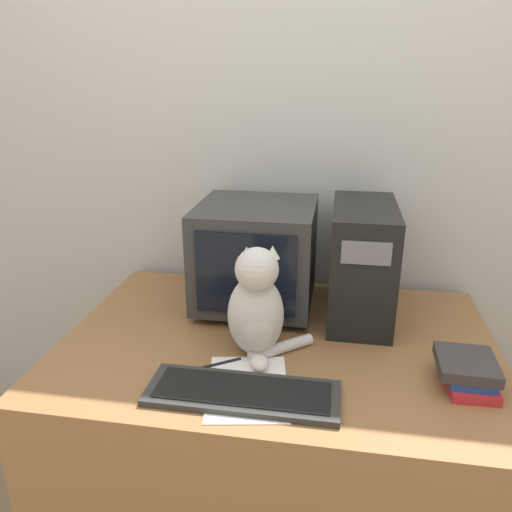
% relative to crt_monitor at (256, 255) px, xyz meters
% --- Properties ---
extents(wall_back, '(7.00, 0.05, 2.50)m').
position_rel_crt_monitor_xyz_m(wall_back, '(0.11, 0.29, 0.32)').
color(wall_back, silver).
rests_on(wall_back, ground_plane).
extents(desk, '(1.33, 0.92, 0.74)m').
position_rel_crt_monitor_xyz_m(desk, '(0.11, -0.23, -0.56)').
color(desk, olive).
rests_on(desk, ground_plane).
extents(crt_monitor, '(0.39, 0.40, 0.37)m').
position_rel_crt_monitor_xyz_m(crt_monitor, '(0.00, 0.00, 0.00)').
color(crt_monitor, '#333333').
rests_on(crt_monitor, desk).
extents(computer_tower, '(0.20, 0.42, 0.38)m').
position_rel_crt_monitor_xyz_m(computer_tower, '(0.36, -0.01, 0.00)').
color(computer_tower, black).
rests_on(computer_tower, desk).
extents(keyboard, '(0.50, 0.17, 0.02)m').
position_rel_crt_monitor_xyz_m(keyboard, '(0.06, -0.54, -0.18)').
color(keyboard, '#2D2D2D').
rests_on(keyboard, desk).
extents(cat, '(0.27, 0.23, 0.34)m').
position_rel_crt_monitor_xyz_m(cat, '(0.06, -0.33, -0.04)').
color(cat, silver).
rests_on(cat, desk).
extents(book_stack, '(0.15, 0.19, 0.08)m').
position_rel_crt_monitor_xyz_m(book_stack, '(0.63, -0.39, -0.15)').
color(book_stack, red).
rests_on(book_stack, desk).
extents(pen, '(0.14, 0.10, 0.01)m').
position_rel_crt_monitor_xyz_m(pen, '(-0.05, -0.42, -0.19)').
color(pen, black).
rests_on(pen, desk).
extents(paper_sheet, '(0.26, 0.33, 0.00)m').
position_rel_crt_monitor_xyz_m(paper_sheet, '(0.06, -0.50, -0.19)').
color(paper_sheet, white).
rests_on(paper_sheet, desk).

